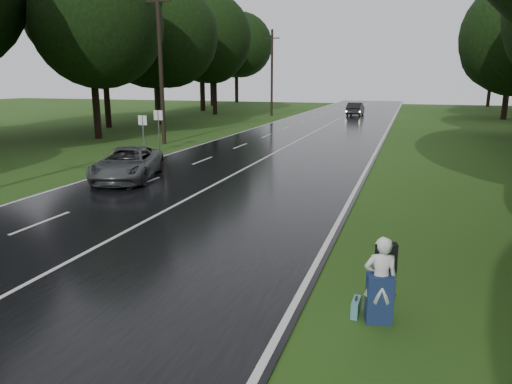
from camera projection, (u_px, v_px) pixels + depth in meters
ground at (79, 258)px, 11.77m from camera, size 160.00×160.00×0.00m
road at (284, 148)px, 30.21m from camera, size 12.00×140.00×0.04m
lane_center at (284, 148)px, 30.20m from camera, size 0.12×140.00×0.01m
grey_car at (127, 164)px, 20.68m from camera, size 3.74×5.53×1.41m
far_car at (355, 109)px, 56.92m from camera, size 1.74×4.80×1.57m
hitchhiker at (381, 283)px, 8.52m from camera, size 0.69×0.65×1.67m
suitcase at (356, 307)px, 8.90m from camera, size 0.14×0.45×0.32m
utility_pole_mid at (164, 144)px, 32.43m from camera, size 1.80×0.28×10.36m
utility_pole_far at (272, 116)px, 56.71m from camera, size 1.80×0.28×10.05m
road_sign_a at (145, 155)px, 27.70m from camera, size 0.56×0.10×2.33m
road_sign_b at (160, 151)px, 29.36m from camera, size 0.60×0.10×2.52m
tree_left_d at (99, 138)px, 35.42m from camera, size 9.25×9.25×14.45m
tree_left_e at (161, 124)px, 46.40m from camera, size 9.10×9.10×14.22m
tree_left_f at (215, 114)px, 59.28m from camera, size 10.04×10.04×15.68m
tree_right_f at (503, 119)px, 51.95m from camera, size 8.21×8.21×12.83m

